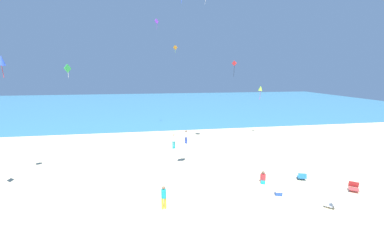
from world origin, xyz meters
name	(u,v)px	position (x,y,z in m)	size (l,w,h in m)	color
ground_plane	(184,149)	(0.00, 10.00, 0.00)	(120.00, 120.00, 0.00)	beige
ocean_water	(163,103)	(0.00, 48.38, 0.03)	(120.00, 60.00, 0.05)	teal
beach_chair_far_right	(331,204)	(6.94, -2.60, 0.26)	(0.77, 0.77, 0.59)	white
beach_chair_mid_beach	(354,187)	(9.94, -0.98, 0.27)	(0.87, 0.89, 0.61)	#D13D3D
beach_chair_near_camera	(302,176)	(7.55, 1.17, 0.25)	(0.75, 0.72, 0.54)	#2370B2
cooler_box	(279,193)	(4.68, -0.66, 0.14)	(0.52, 0.48, 0.28)	#2D56B7
person_0	(263,178)	(4.54, 1.30, 0.30)	(0.56, 0.72, 0.81)	red
person_1	(164,196)	(-2.72, -1.05, 0.81)	(0.32, 0.32, 1.41)	yellow
person_2	(174,140)	(-1.02, 10.36, 0.92)	(0.40, 0.40, 1.59)	#19ADB2
person_3	(186,136)	(0.52, 11.98, 0.87)	(0.42, 0.42, 1.51)	blue
kite_orange	(175,48)	(0.67, 23.83, 11.44)	(0.62, 0.42, 1.14)	orange
kite_red	(234,64)	(5.80, 11.85, 8.66)	(0.43, 0.46, 1.70)	red
kite_purple	(157,22)	(-2.10, 20.65, 14.43)	(0.53, 0.54, 1.37)	purple
kite_lime	(260,88)	(10.37, 14.83, 5.84)	(0.77, 0.73, 1.75)	#99DB33
kite_blue	(1,60)	(-13.29, 5.05, 8.62)	(0.81, 0.78, 1.54)	blue
kite_green	(68,69)	(-11.66, 13.71, 8.19)	(0.50, 0.83, 1.43)	green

